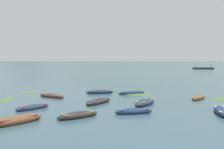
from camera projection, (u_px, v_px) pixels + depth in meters
The scene contains 20 objects.
ground_plane at pixel (104, 61), 1504.94m from camera, with size 6000.00×6000.00×0.00m, color #385660.
mountain_1 at pixel (33, 48), 2138.97m from camera, with size 938.14×938.14×225.81m, color #4C5B56.
mountain_2 at pixel (146, 27), 2109.61m from camera, with size 1949.63×1949.63×585.45m, color slate.
rowboat_0 at pixel (99, 101), 24.37m from camera, with size 3.13×4.04×0.56m.
rowboat_1 at pixel (134, 111), 19.56m from camera, with size 3.22×1.52×0.54m.
rowboat_2 at pixel (17, 120), 16.56m from camera, with size 3.47×3.61×0.67m.
rowboat_4 at pixel (199, 97), 27.15m from camera, with size 2.97×3.54×0.49m.
rowboat_5 at pixel (132, 93), 30.85m from camera, with size 3.64×1.89×0.49m.
rowboat_6 at pixel (33, 107), 21.32m from camera, with size 2.83×3.03×0.50m.
rowboat_7 at pixel (100, 92), 31.53m from camera, with size 3.64×1.85×0.60m.
rowboat_8 at pixel (222, 111), 19.52m from camera, with size 2.07×4.06×0.61m.
rowboat_9 at pixel (78, 115), 18.17m from camera, with size 3.34×2.76×0.55m.
rowboat_10 at pixel (52, 96), 28.29m from camera, with size 3.75×3.23×0.51m.
rowboat_11 at pixel (145, 102), 23.47m from camera, with size 3.00×3.79×0.65m.
ferry_0 at pixel (203, 68), 117.92m from camera, with size 10.00×5.56×2.54m.
weed_patch_0 at pixel (137, 94), 30.52m from camera, with size 3.14×2.27×0.14m, color #477033.
weed_patch_2 at pixel (6, 100), 26.49m from camera, with size 3.53×1.12×0.14m, color #477033.
weed_patch_4 at pixel (107, 92), 32.87m from camera, with size 2.45×2.79×0.14m, color #2D5628.
weed_patch_5 at pixel (223, 99), 27.00m from camera, with size 2.88×2.45×0.14m, color #477033.
weed_patch_6 at pixel (29, 92), 32.49m from camera, with size 3.18×1.67×0.14m, color #477033.
Camera 1 is at (-2.91, -8.04, 4.24)m, focal length 39.42 mm.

